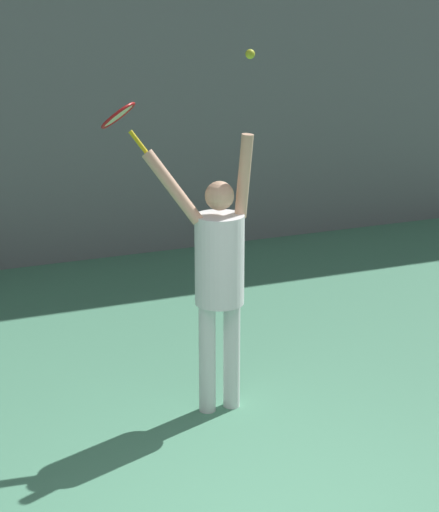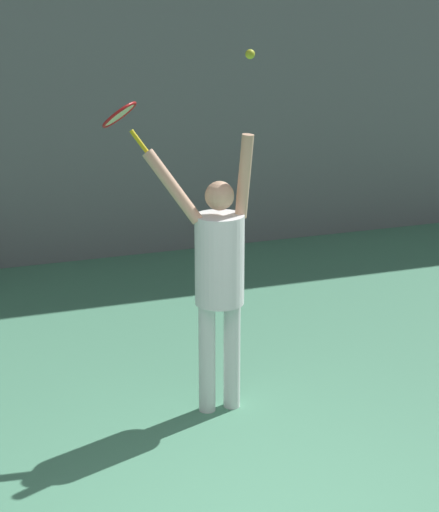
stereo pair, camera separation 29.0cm
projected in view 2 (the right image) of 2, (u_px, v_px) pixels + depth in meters
back_wall at (52, 46)px, 10.28m from camera, size 18.00×0.10×5.00m
tennis_player at (219, 270)px, 6.98m from camera, size 0.80×0.49×2.17m
tennis_racket at (121, 117)px, 6.77m from camera, size 0.39×0.40×0.38m
tennis_ball at (250, 54)px, 6.49m from camera, size 0.07×0.07×0.07m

